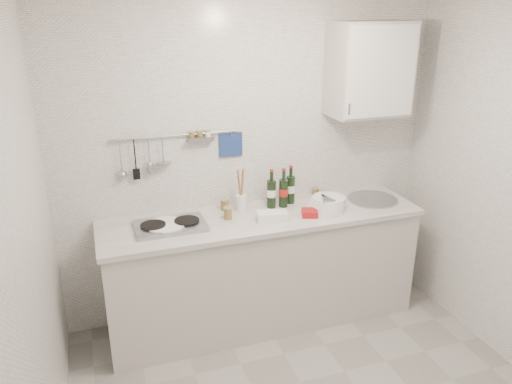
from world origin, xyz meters
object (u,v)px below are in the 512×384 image
wall_cabinet (370,69)px  wine_bottles (282,187)px  plate_stack_hob (165,227)px  utensil_crock (241,201)px  plate_stack_sink (327,204)px

wall_cabinet → wine_bottles: wall_cabinet is taller
plate_stack_hob → utensil_crock: (0.62, 0.15, 0.06)m
plate_stack_hob → wine_bottles: bearing=8.7°
wine_bottles → utensil_crock: (-0.33, 0.01, -0.07)m
wall_cabinet → utensil_crock: 1.40m
plate_stack_sink → utensil_crock: 0.66m
plate_stack_sink → utensil_crock: utensil_crock is taller
wall_cabinet → plate_stack_hob: size_ratio=2.33×
plate_stack_sink → wine_bottles: (-0.30, 0.20, 0.11)m
plate_stack_sink → wall_cabinet: bearing=24.7°
plate_stack_hob → plate_stack_sink: plate_stack_sink is taller
plate_stack_sink → utensil_crock: size_ratio=0.91×
wall_cabinet → plate_stack_hob: 1.93m
plate_stack_sink → utensil_crock: bearing=162.1°
plate_stack_hob → wall_cabinet: bearing=4.6°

